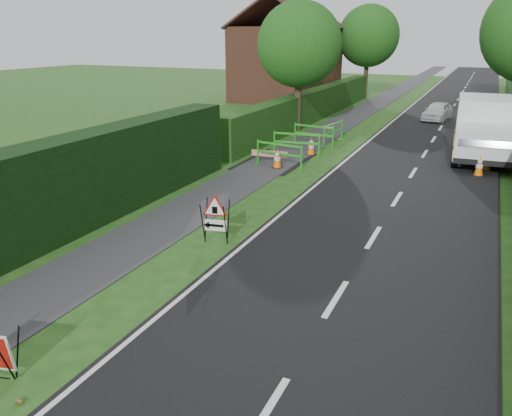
% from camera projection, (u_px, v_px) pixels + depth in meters
% --- Properties ---
extents(ground, '(120.00, 120.00, 0.00)m').
position_uv_depth(ground, '(202.00, 296.00, 10.11)').
color(ground, '#1C4714').
rests_on(ground, ground).
extents(road_surface, '(6.00, 90.00, 0.02)m').
position_uv_depth(road_surface, '(457.00, 101.00, 39.13)').
color(road_surface, black).
rests_on(road_surface, ground).
extents(footpath, '(2.00, 90.00, 0.02)m').
position_uv_depth(footpath, '(386.00, 98.00, 41.30)').
color(footpath, '#2D2D30').
rests_on(footpath, ground).
extents(hedge_west_near, '(1.10, 18.00, 2.50)m').
position_uv_depth(hedge_west_near, '(24.00, 253.00, 12.08)').
color(hedge_west_near, black).
rests_on(hedge_west_near, ground).
extents(hedge_west_far, '(1.00, 24.00, 1.80)m').
position_uv_depth(hedge_west_far, '(313.00, 119.00, 30.94)').
color(hedge_west_far, '#14380F').
rests_on(hedge_west_far, ground).
extents(house_west, '(7.50, 7.40, 7.88)m').
position_uv_depth(house_west, '(286.00, 62.00, 38.81)').
color(house_west, brown).
rests_on(house_west, ground).
extents(tree_nw, '(4.40, 4.40, 6.70)m').
position_uv_depth(tree_nw, '(299.00, 45.00, 25.87)').
color(tree_nw, '#2D2116').
rests_on(tree_nw, ground).
extents(tree_fw, '(4.80, 4.80, 7.24)m').
position_uv_depth(tree_fw, '(369.00, 36.00, 39.47)').
color(tree_fw, '#2D2116').
rests_on(tree_fw, ground).
extents(triangle_sign, '(0.88, 0.88, 1.09)m').
position_uv_depth(triangle_sign, '(214.00, 215.00, 12.41)').
color(triangle_sign, black).
rests_on(triangle_sign, ground).
extents(works_van, '(2.44, 5.57, 2.48)m').
position_uv_depth(works_van, '(483.00, 128.00, 20.74)').
color(works_van, silver).
rests_on(works_van, ground).
extents(traffic_cone_0, '(0.38, 0.38, 0.79)m').
position_uv_depth(traffic_cone_0, '(479.00, 166.00, 18.51)').
color(traffic_cone_0, black).
rests_on(traffic_cone_0, ground).
extents(traffic_cone_1, '(0.38, 0.38, 0.79)m').
position_uv_depth(traffic_cone_1, '(488.00, 161.00, 19.24)').
color(traffic_cone_1, black).
rests_on(traffic_cone_1, ground).
extents(traffic_cone_2, '(0.38, 0.38, 0.79)m').
position_uv_depth(traffic_cone_2, '(494.00, 149.00, 21.20)').
color(traffic_cone_2, black).
rests_on(traffic_cone_2, ground).
extents(traffic_cone_3, '(0.38, 0.38, 0.79)m').
position_uv_depth(traffic_cone_3, '(277.00, 158.00, 19.60)').
color(traffic_cone_3, black).
rests_on(traffic_cone_3, ground).
extents(traffic_cone_4, '(0.38, 0.38, 0.79)m').
position_uv_depth(traffic_cone_4, '(311.00, 146.00, 21.73)').
color(traffic_cone_4, black).
rests_on(traffic_cone_4, ground).
extents(ped_barrier_0, '(2.09, 0.65, 1.00)m').
position_uv_depth(ped_barrier_0, '(279.00, 152.00, 19.64)').
color(ped_barrier_0, '#239C1C').
rests_on(ped_barrier_0, ground).
extents(ped_barrier_1, '(2.09, 0.60, 1.00)m').
position_uv_depth(ped_barrier_1, '(296.00, 141.00, 21.64)').
color(ped_barrier_1, '#239C1C').
rests_on(ped_barrier_1, ground).
extents(ped_barrier_2, '(2.09, 0.66, 1.00)m').
position_uv_depth(ped_barrier_2, '(314.00, 132.00, 23.44)').
color(ped_barrier_2, '#239C1C').
rests_on(ped_barrier_2, ground).
extents(ped_barrier_3, '(0.67, 2.09, 1.00)m').
position_uv_depth(ped_barrier_3, '(333.00, 130.00, 23.96)').
color(ped_barrier_3, '#239C1C').
rests_on(ped_barrier_3, ground).
extents(redwhite_plank, '(1.50, 0.20, 0.25)m').
position_uv_depth(redwhite_plank, '(269.00, 164.00, 20.25)').
color(redwhite_plank, red).
rests_on(redwhite_plank, ground).
extents(litter_can, '(0.12, 0.07, 0.07)m').
position_uv_depth(litter_can, '(20.00, 404.00, 7.17)').
color(litter_can, '#BF7F4C').
rests_on(litter_can, ground).
extents(hatchback_car, '(1.76, 3.40, 1.10)m').
position_uv_depth(hatchback_car, '(437.00, 111.00, 30.42)').
color(hatchback_car, silver).
rests_on(hatchback_car, ground).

